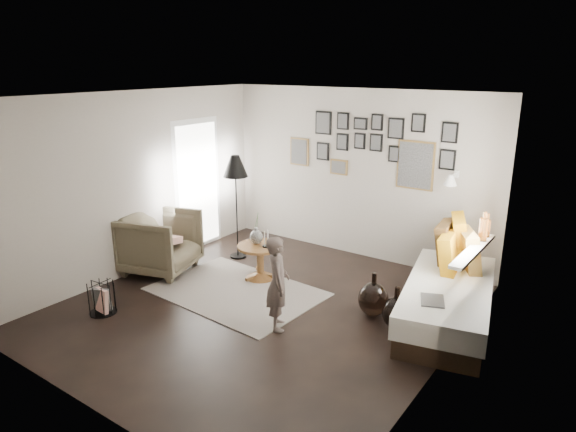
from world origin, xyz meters
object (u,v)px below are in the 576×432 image
Objects in this scene: daybed at (451,294)px; demijohn_large at (373,299)px; pedestal_table at (260,263)px; armchair at (160,242)px; vase at (256,234)px; child at (278,283)px; magazine_basket at (102,298)px; floor_lamp at (235,170)px; demijohn_small at (396,312)px.

daybed reaches higher than demijohn_large.
armchair reaches higher than pedestal_table.
vase is at bearing -80.97° from armchair.
vase is at bearing 165.96° from pedestal_table.
vase is 0.47× the size of armchair.
vase reaches higher than demijohn_large.
armchair is 0.88× the size of child.
demijohn_large is (2.74, 1.86, 0.02)m from magazine_basket.
pedestal_table is at bearing -14.04° from vase.
vase is 1.16× the size of magazine_basket.
floor_lamp is at bearing 168.27° from demijohn_large.
armchair is (-1.37, -0.62, 0.21)m from pedestal_table.
armchair is 1.41m from magazine_basket.
child is (1.04, -0.99, 0.33)m from pedestal_table.
child is at bearing -144.78° from demijohn_small.
child reaches higher than armchair.
vase is at bearing 9.83° from child.
pedestal_table is 1.52m from armchair.
armchair is 0.60× the size of floor_lamp.
magazine_basket is at bearing -115.72° from pedestal_table.
pedestal_table is 1.62× the size of magazine_basket.
armchair is 3.56m from demijohn_small.
daybed is at bearing 29.45° from demijohn_large.
demijohn_large is 1.10× the size of demijohn_small.
demijohn_large reaches higher than pedestal_table.
child reaches higher than demijohn_large.
pedestal_table is 2.62m from daybed.
floor_lamp is 4.12× the size of magazine_basket.
floor_lamp reaches higher than child.
magazine_basket is at bearing -150.62° from demijohn_small.
demijohn_small is (3.09, 1.74, -0.00)m from magazine_basket.
daybed is at bearing 7.91° from pedestal_table.
floor_lamp reaches higher than armchair.
daybed is at bearing 52.13° from demijohn_small.
floor_lamp is 2.50m from child.
armchair is 1.55m from floor_lamp.
demijohn_large is (-0.79, -0.45, -0.11)m from daybed.
demijohn_small is (3.52, 0.42, -0.26)m from armchair.
demijohn_small is at bearing -100.80° from armchair.
demijohn_small is at bearing -12.60° from floor_lamp.
vase is 2.19m from magazine_basket.
demijohn_large is (2.62, -0.54, -1.19)m from floor_lamp.
magazine_basket is (-0.86, -1.97, -0.45)m from vase.
floor_lamp reaches higher than demijohn_large.
vase is 1.51m from child.
armchair is 1.77× the size of demijohn_large.
demijohn_small is at bearing -140.16° from daybed.
daybed reaches higher than armchair.
daybed is (2.68, 0.34, -0.31)m from vase.
demijohn_large is at bearing -11.73° from floor_lamp.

